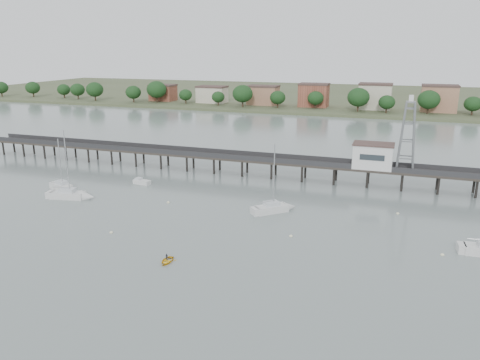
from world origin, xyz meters
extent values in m
plane|color=gray|center=(0.00, 0.00, 0.00)|extent=(500.00, 500.00, 0.00)
cube|color=#2D2823|center=(0.00, 60.00, 3.75)|extent=(150.00, 5.00, 0.50)
cube|color=#333335|center=(0.00, 57.60, 4.55)|extent=(150.00, 0.12, 1.10)
cube|color=#333335|center=(0.00, 62.40, 4.55)|extent=(150.00, 0.12, 1.10)
cylinder|color=black|center=(-73.00, 58.10, 1.80)|extent=(0.50, 0.50, 4.40)
cylinder|color=black|center=(-73.00, 61.90, 1.80)|extent=(0.50, 0.50, 4.40)
cylinder|color=black|center=(0.00, 58.10, 1.80)|extent=(0.50, 0.50, 4.40)
cylinder|color=black|center=(0.00, 61.90, 1.80)|extent=(0.50, 0.50, 4.40)
cube|color=silver|center=(25.00, 60.00, 6.50)|extent=(8.00, 5.00, 5.00)
cube|color=#4C3833|center=(25.00, 60.00, 9.15)|extent=(8.40, 5.40, 0.30)
cube|color=slate|center=(31.50, 60.00, 18.15)|extent=(1.80, 1.80, 0.30)
cube|color=silver|center=(31.50, 60.00, 18.90)|extent=(0.90, 0.90, 1.20)
cube|color=silver|center=(-30.74, 31.79, 0.48)|extent=(6.95, 3.79, 1.65)
cone|color=silver|center=(-26.71, 32.59, 0.48)|extent=(3.18, 3.04, 2.56)
cube|color=silver|center=(-30.74, 31.79, 1.65)|extent=(3.26, 2.58, 0.75)
cylinder|color=#A5A8AA|center=(-30.30, 31.88, 7.46)|extent=(0.18, 0.18, 12.33)
cylinder|color=#A5A8AA|center=(-31.82, 31.58, 2.20)|extent=(3.78, 0.86, 0.12)
cube|color=silver|center=(9.26, 37.02, 0.48)|extent=(5.93, 5.74, 1.65)
cone|color=silver|center=(11.98, 39.55, 0.48)|extent=(3.39, 3.38, 2.31)
cube|color=silver|center=(9.26, 37.02, 1.65)|extent=(3.19, 3.15, 0.75)
cylinder|color=#A5A8AA|center=(9.56, 37.30, 6.87)|extent=(0.18, 0.18, 11.15)
cylinder|color=#A5A8AA|center=(8.54, 36.35, 2.20)|extent=(2.62, 2.45, 0.12)
cube|color=silver|center=(-35.60, 35.99, 0.48)|extent=(5.47, 3.42, 1.65)
cone|color=silver|center=(-32.55, 35.04, 0.47)|extent=(2.63, 2.53, 1.99)
cube|color=silver|center=(-35.60, 35.99, 1.65)|extent=(2.64, 2.20, 0.75)
cylinder|color=#A5A8AA|center=(-35.26, 35.88, 6.09)|extent=(0.18, 0.18, 9.59)
cylinder|color=#A5A8AA|center=(-36.41, 36.24, 2.20)|extent=(2.88, 1.00, 0.12)
cube|color=silver|center=(-22.12, 45.31, 0.37)|extent=(4.00, 2.15, 1.06)
cube|color=silver|center=(-22.96, 45.43, 1.00)|extent=(1.45, 1.45, 0.63)
imported|color=yellow|center=(0.91, 12.71, 0.00)|extent=(2.04, 0.64, 2.84)
imported|color=black|center=(0.91, 12.71, 0.00)|extent=(0.74, 1.10, 0.25)
ellipsoid|color=#FCF8C4|center=(-10.84, 35.79, 0.08)|extent=(0.56, 0.56, 0.39)
ellipsoid|color=#FCF8C4|center=(37.23, 27.56, 0.08)|extent=(0.56, 0.56, 0.39)
ellipsoid|color=#FCF8C4|center=(-37.25, 34.77, 0.08)|extent=(0.56, 0.56, 0.39)
ellipsoid|color=#FCF8C4|center=(15.14, 27.24, 0.08)|extent=(0.56, 0.56, 0.39)
ellipsoid|color=#FCF8C4|center=(-12.48, 19.29, 0.08)|extent=(0.56, 0.56, 0.39)
ellipsoid|color=#FCF8C4|center=(30.87, 43.55, 0.08)|extent=(0.56, 0.56, 0.39)
cube|color=#475133|center=(0.00, 245.00, 0.50)|extent=(500.00, 170.00, 1.40)
cube|color=brown|center=(-90.00, 183.00, 5.70)|extent=(13.00, 10.50, 9.00)
cube|color=brown|center=(-62.00, 183.00, 5.70)|extent=(13.00, 10.50, 9.00)
cube|color=brown|center=(-35.00, 183.00, 5.70)|extent=(13.00, 10.50, 9.00)
cube|color=brown|center=(-10.00, 183.00, 5.70)|extent=(13.00, 10.50, 9.00)
cube|color=brown|center=(18.00, 183.00, 5.70)|extent=(13.00, 10.50, 9.00)
cube|color=brown|center=(45.00, 183.00, 5.70)|extent=(13.00, 10.50, 9.00)
ellipsoid|color=#153515|center=(-120.00, 171.00, 6.00)|extent=(8.00, 8.00, 6.80)
ellipsoid|color=#153515|center=(0.00, 171.00, 6.00)|extent=(8.00, 8.00, 6.80)
camera|label=1|loc=(29.76, -39.93, 28.78)|focal=35.00mm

